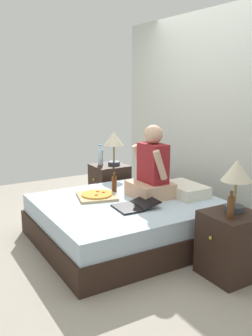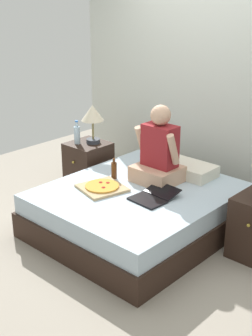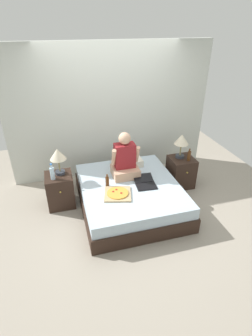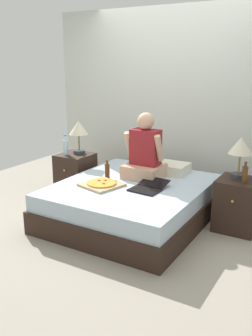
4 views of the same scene
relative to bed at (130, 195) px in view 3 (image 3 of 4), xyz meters
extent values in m
plane|color=#9E9384|center=(0.00, 0.00, -0.22)|extent=(5.86, 5.86, 0.00)
cube|color=silver|center=(0.00, 1.28, 1.03)|extent=(3.86, 0.12, 2.50)
cube|color=black|center=(0.00, 0.00, -0.09)|extent=(1.61, 1.85, 0.25)
cube|color=silver|center=(0.00, 0.00, 0.13)|extent=(1.57, 1.79, 0.19)
cube|color=black|center=(-1.11, 0.37, 0.07)|extent=(0.44, 0.44, 0.57)
sphere|color=gold|center=(-1.11, 0.14, 0.18)|extent=(0.03, 0.03, 0.03)
cylinder|color=#333842|center=(-1.07, 0.42, 0.38)|extent=(0.16, 0.16, 0.05)
cylinder|color=olive|center=(-1.07, 0.42, 0.52)|extent=(0.02, 0.02, 0.22)
cone|color=beige|center=(-1.07, 0.42, 0.72)|extent=(0.26, 0.26, 0.18)
cylinder|color=silver|center=(-1.19, 0.28, 0.46)|extent=(0.07, 0.07, 0.20)
cylinder|color=silver|center=(-1.19, 0.28, 0.59)|extent=(0.03, 0.03, 0.06)
cylinder|color=blue|center=(-1.19, 0.28, 0.62)|extent=(0.04, 0.04, 0.02)
cube|color=black|center=(1.11, 0.37, 0.07)|extent=(0.44, 0.44, 0.57)
sphere|color=gold|center=(1.11, 0.14, 0.18)|extent=(0.03, 0.03, 0.03)
cylinder|color=#333842|center=(1.08, 0.42, 0.38)|extent=(0.16, 0.16, 0.05)
cylinder|color=olive|center=(1.08, 0.42, 0.52)|extent=(0.02, 0.02, 0.22)
cone|color=beige|center=(1.08, 0.42, 0.72)|extent=(0.26, 0.26, 0.18)
cylinder|color=#512D14|center=(1.18, 0.27, 0.45)|extent=(0.06, 0.06, 0.18)
cylinder|color=#512D14|center=(1.18, 0.27, 0.56)|extent=(0.03, 0.03, 0.05)
cube|color=silver|center=(0.14, 0.64, 0.28)|extent=(0.52, 0.34, 0.12)
cube|color=tan|center=(0.00, 0.28, 0.30)|extent=(0.44, 0.40, 0.16)
cube|color=maroon|center=(0.00, 0.31, 0.59)|extent=(0.34, 0.20, 0.42)
sphere|color=tan|center=(0.00, 0.31, 0.90)|extent=(0.20, 0.20, 0.20)
cylinder|color=tan|center=(-0.20, 0.26, 0.62)|extent=(0.07, 0.18, 0.32)
cylinder|color=tan|center=(0.20, 0.26, 0.62)|extent=(0.07, 0.18, 0.32)
cube|color=black|center=(0.23, -0.15, 0.23)|extent=(0.33, 0.24, 0.02)
cube|color=black|center=(0.25, 0.06, 0.27)|extent=(0.33, 0.22, 0.06)
cube|color=tan|center=(-0.26, -0.23, 0.24)|extent=(0.49, 0.49, 0.03)
cylinder|color=gold|center=(-0.26, -0.23, 0.26)|extent=(0.33, 0.33, 0.02)
cylinder|color=maroon|center=(-0.32, -0.19, 0.27)|extent=(0.04, 0.04, 0.00)
cylinder|color=maroon|center=(-0.21, -0.26, 0.27)|extent=(0.04, 0.04, 0.00)
cylinder|color=maroon|center=(-0.26, -0.15, 0.27)|extent=(0.04, 0.04, 0.00)
cylinder|color=#4C2811|center=(-0.37, 0.04, 0.31)|extent=(0.06, 0.06, 0.17)
cylinder|color=#4C2811|center=(-0.37, 0.04, 0.42)|extent=(0.03, 0.03, 0.05)
camera|label=1|loc=(3.24, -1.93, 1.43)|focal=40.00mm
camera|label=2|loc=(2.72, -3.12, 2.06)|focal=50.00mm
camera|label=3|loc=(-1.04, -3.44, 2.57)|focal=28.00mm
camera|label=4|loc=(2.01, -3.53, 1.58)|focal=40.00mm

